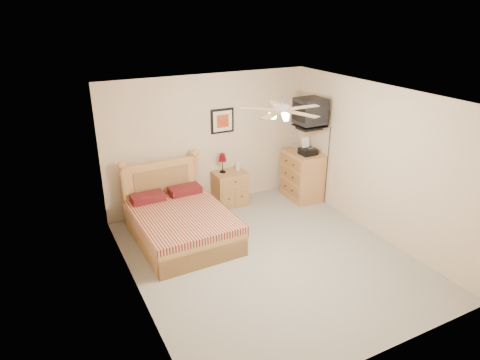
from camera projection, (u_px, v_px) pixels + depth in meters
name	position (u px, v px, depth m)	size (l,w,h in m)	color
floor	(269.00, 258.00, 6.61)	(4.50, 4.50, 0.00)	gray
ceiling	(274.00, 96.00, 5.65)	(4.00, 4.50, 0.04)	white
wall_back	(209.00, 142.00, 7.98)	(4.00, 0.04, 2.50)	beige
wall_front	(387.00, 261.00, 4.28)	(4.00, 0.04, 2.50)	beige
wall_left	(133.00, 212.00, 5.29)	(0.04, 4.50, 2.50)	beige
wall_right	(376.00, 162.00, 6.97)	(0.04, 4.50, 2.50)	beige
bed	(181.00, 207.00, 6.88)	(1.43, 1.88, 1.22)	#BD7D43
nightstand	(230.00, 188.00, 8.26)	(0.61, 0.46, 0.66)	#A07546
table_lamp	(222.00, 163.00, 8.07)	(0.20, 0.20, 0.37)	#54030A
lotion_bottle	(238.00, 165.00, 8.18)	(0.08, 0.08, 0.22)	silver
framed_picture	(222.00, 121.00, 7.94)	(0.46, 0.04, 0.46)	black
dresser	(302.00, 175.00, 8.50)	(0.56, 0.81, 0.96)	#AA6F3E
fax_machine	(308.00, 147.00, 8.15)	(0.29, 0.31, 0.31)	black
magazine_lower	(295.00, 149.00, 8.49)	(0.18, 0.24, 0.02)	#BAAB91
magazine_upper	(295.00, 148.00, 8.49)	(0.21, 0.29, 0.02)	gray
wall_tv	(317.00, 112.00, 7.76)	(0.56, 0.46, 0.58)	black
ceiling_fan	(282.00, 110.00, 5.54)	(1.14, 1.14, 0.28)	silver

